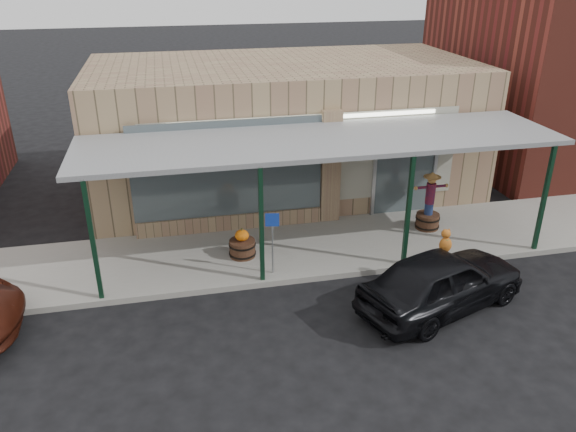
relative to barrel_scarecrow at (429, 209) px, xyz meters
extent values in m
plane|color=black|center=(-3.26, -3.92, -0.72)|extent=(120.00, 120.00, 0.00)
cube|color=gray|center=(-3.26, -0.32, -0.65)|extent=(40.00, 3.20, 0.15)
cube|color=#9D8560|center=(-3.26, 4.28, 1.38)|extent=(12.00, 6.00, 4.20)
cube|color=#4F5C60|center=(-5.46, 1.13, 1.18)|extent=(5.20, 0.06, 2.80)
cube|color=#4F5C60|center=(-0.26, 1.26, 0.78)|extent=(1.80, 0.06, 2.80)
cube|color=#9D8560|center=(-2.56, 1.18, 0.98)|extent=(0.55, 0.30, 3.40)
cube|color=#9D8560|center=(-5.46, 1.18, -0.37)|extent=(5.20, 0.30, 0.50)
cube|color=#9F9D8D|center=(-3.26, 1.25, 1.28)|extent=(9.00, 0.02, 2.60)
cube|color=white|center=(-3.26, 1.22, 2.48)|extent=(7.50, 0.03, 0.10)
cube|color=gray|center=(-3.26, -0.32, 2.33)|extent=(12.00, 3.00, 0.12)
cube|color=black|center=(-8.76, -1.77, 0.83)|extent=(0.10, 0.10, 2.95)
cube|color=black|center=(-5.06, -1.77, 0.83)|extent=(0.10, 0.10, 2.95)
cube|color=black|center=(-1.46, -1.77, 0.83)|extent=(0.10, 0.10, 2.95)
cube|color=black|center=(2.24, -1.77, 0.83)|extent=(0.10, 0.10, 2.95)
cylinder|color=#4D2F1F|center=(0.00, 0.00, -0.35)|extent=(0.86, 0.86, 0.43)
cylinder|color=navy|center=(0.00, 0.00, 0.03)|extent=(0.32, 0.32, 0.33)
cylinder|color=maroon|center=(0.00, 0.00, 0.49)|extent=(0.34, 0.34, 0.60)
sphere|color=tan|center=(0.00, 0.00, 0.90)|extent=(0.24, 0.24, 0.24)
cone|color=tan|center=(0.00, 0.00, 1.04)|extent=(0.39, 0.39, 0.15)
cylinder|color=#4D2F1F|center=(-5.36, -0.51, -0.35)|extent=(0.77, 0.77, 0.44)
ellipsoid|color=orange|center=(-5.36, -0.51, 0.02)|extent=(0.36, 0.36, 0.29)
cylinder|color=#4C471E|center=(-5.36, -0.51, 0.18)|extent=(0.04, 0.04, 0.07)
cylinder|color=gray|center=(-4.76, -1.52, 0.06)|extent=(0.04, 0.04, 1.26)
cube|color=#193EBE|center=(-4.76, -1.52, 0.85)|extent=(0.33, 0.09, 0.33)
imported|color=black|center=(-1.35, -3.56, -0.03)|extent=(4.37, 2.93, 1.38)
ellipsoid|color=#C86423|center=(-0.94, -2.79, 0.42)|extent=(0.30, 0.25, 0.38)
sphere|color=#C86423|center=(-0.94, -2.75, 0.68)|extent=(0.21, 0.21, 0.21)
cylinder|color=#1B7D3A|center=(-0.94, -2.79, 0.57)|extent=(0.15, 0.15, 0.02)
camera|label=1|loc=(-6.95, -13.19, 6.43)|focal=35.00mm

